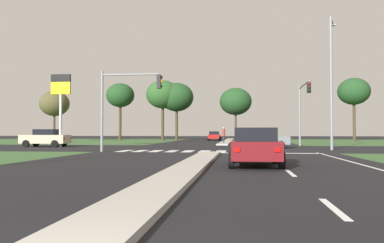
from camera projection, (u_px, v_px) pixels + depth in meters
name	position (u px, v px, depth m)	size (l,w,h in m)	color
ground_plane	(218.00, 148.00, 32.61)	(200.00, 200.00, 0.00)	black
grass_verge_far_left	(60.00, 141.00, 60.04)	(35.00, 35.00, 0.01)	#385B2D
median_island_near	(187.00, 169.00, 13.76)	(1.20, 22.00, 0.14)	#ADA89E
median_island_far	(228.00, 141.00, 57.41)	(1.20, 36.00, 0.14)	#ADA89E
lane_dash_near	(334.00, 208.00, 6.95)	(0.14, 2.00, 0.01)	silver
lane_dash_second	(291.00, 173.00, 12.91)	(0.14, 2.00, 0.01)	silver
lane_dash_third	(275.00, 160.00, 18.86)	(0.14, 2.00, 0.01)	silver
edge_line_right	(382.00, 170.00, 13.91)	(0.14, 24.00, 0.01)	silver
stop_bar_near	(271.00, 153.00, 25.20)	(6.40, 0.50, 0.01)	silver
crosswalk_bar_near	(125.00, 151.00, 28.23)	(0.70, 2.80, 0.01)	silver
crosswalk_bar_second	(140.00, 151.00, 28.09)	(0.70, 2.80, 0.01)	silver
crosswalk_bar_third	(156.00, 151.00, 27.95)	(0.70, 2.80, 0.01)	silver
crosswalk_bar_fourth	(172.00, 151.00, 27.81)	(0.70, 2.80, 0.01)	silver
crosswalk_bar_fifth	(188.00, 151.00, 27.67)	(0.70, 2.80, 0.01)	silver
crosswalk_bar_sixth	(204.00, 151.00, 27.53)	(0.70, 2.80, 0.01)	silver
crosswalk_bar_seventh	(221.00, 151.00, 27.39)	(0.70, 2.80, 0.01)	silver
crosswalk_bar_eighth	(237.00, 152.00, 27.25)	(0.70, 2.80, 0.01)	silver
car_maroon_near	(255.00, 146.00, 15.82)	(2.05, 4.33, 1.53)	maroon
car_beige_second	(46.00, 138.00, 35.98)	(4.29, 1.98, 1.61)	#BCAD8E
car_red_third	(214.00, 136.00, 62.97)	(1.98, 4.42, 1.47)	#A31919
car_grey_fourth	(263.00, 139.00, 33.34)	(4.46, 2.03, 1.52)	slate
traffic_signal_far_right	(303.00, 102.00, 36.32)	(0.32, 5.64, 5.89)	gray
traffic_signal_near_left	(124.00, 96.00, 26.90)	(4.35, 0.32, 5.54)	gray
street_lamp_second	(331.00, 76.00, 29.72)	(0.95, 2.00, 10.09)	gray
pedestrian_at_median	(224.00, 133.00, 43.50)	(0.34, 0.34, 1.78)	#232833
fuel_price_totem	(61.00, 94.00, 35.38)	(1.80, 0.24, 6.56)	silver
treeline_near	(54.00, 104.00, 62.43)	(4.66, 4.66, 7.85)	#423323
treeline_second	(120.00, 96.00, 65.46)	(4.68, 4.68, 9.47)	#423323
treeline_third	(163.00, 95.00, 63.51)	(5.36, 5.36, 9.72)	#423323
treeline_fourth	(177.00, 97.00, 63.70)	(5.45, 5.45, 9.32)	#423323
treeline_fifth	(236.00, 102.00, 61.05)	(4.96, 4.96, 8.21)	#423323
treeline_sixth	(354.00, 92.00, 60.49)	(4.86, 4.86, 9.68)	#423323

